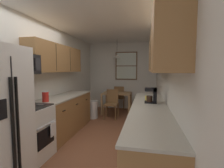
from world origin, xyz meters
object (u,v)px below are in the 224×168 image
stove_range (29,132)px  dining_chair_near (112,102)px  dining_table (117,96)px  coffee_maker (152,95)px  microwave_over_range (20,64)px  trash_bin (93,109)px  mug_by_coffeemaker (147,98)px  storage_canister (45,96)px  dining_chair_far (119,97)px

stove_range → dining_chair_near: 2.80m
dining_table → coffee_maker: coffee_maker is taller
dining_table → microwave_over_range: bearing=-107.9°
trash_bin → coffee_maker: 2.56m
stove_range → dining_table: (0.93, 3.23, 0.14)m
stove_range → dining_chair_near: stove_range is taller
stove_range → mug_by_coffeemaker: size_ratio=8.75×
trash_bin → storage_canister: 2.17m
dining_table → dining_chair_near: size_ratio=1.07×
mug_by_coffeemaker → dining_table: bearing=114.7°
coffee_maker → mug_by_coffeemaker: coffee_maker is taller
dining_chair_far → storage_canister: 3.47m
stove_range → microwave_over_range: 1.15m
microwave_over_range → coffee_maker: microwave_over_range is taller
trash_bin → storage_canister: storage_canister is taller
storage_canister → mug_by_coffeemaker: (1.95, 0.52, -0.06)m
dining_chair_far → trash_bin: size_ratio=1.63×
stove_range → dining_table: size_ratio=1.14×
dining_chair_far → mug_by_coffeemaker: mug_by_coffeemaker is taller
dining_table → mug_by_coffeemaker: size_ratio=7.68×
stove_range → dining_table: 3.37m
dining_chair_near → coffee_maker: size_ratio=3.15×
microwave_over_range → dining_chair_far: size_ratio=0.65×
dining_chair_near → stove_range: bearing=-108.0°
dining_table → coffee_maker: size_ratio=3.38×
stove_range → dining_chair_far: bearing=76.3°
stove_range → dining_chair_near: (0.87, 2.66, 0.03)m
storage_canister → stove_range: bearing=-89.4°
coffee_maker → trash_bin: bearing=135.5°
dining_chair_near → storage_canister: size_ratio=4.27×
dining_chair_near → dining_chair_far: (0.06, 1.15, 0.00)m
dining_chair_far → coffee_maker: size_ratio=3.15×
trash_bin → mug_by_coffeemaker: mug_by_coffeemaker is taller
storage_canister → trash_bin: bearing=81.6°
dining_table → dining_chair_near: (-0.07, -0.57, -0.11)m
stove_range → microwave_over_range: (-0.11, 0.00, 1.15)m
trash_bin → coffee_maker: bearing=-44.5°
dining_table → dining_chair_far: 0.59m
stove_range → mug_by_coffeemaker: stove_range is taller
mug_by_coffeemaker → dining_chair_far: bearing=110.2°
dining_chair_near → coffee_maker: bearing=-57.6°
microwave_over_range → trash_bin: bearing=80.8°
microwave_over_range → mug_by_coffeemaker: microwave_over_range is taller
trash_bin → dining_chair_far: bearing=63.8°
microwave_over_range → storage_canister: size_ratio=2.77×
microwave_over_range → dining_table: bearing=72.1°
microwave_over_range → trash_bin: (0.41, 2.53, -1.34)m
storage_canister → mug_by_coffeemaker: storage_canister is taller
dining_chair_far → coffee_maker: coffee_maker is taller
stove_range → microwave_over_range: size_ratio=1.88×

